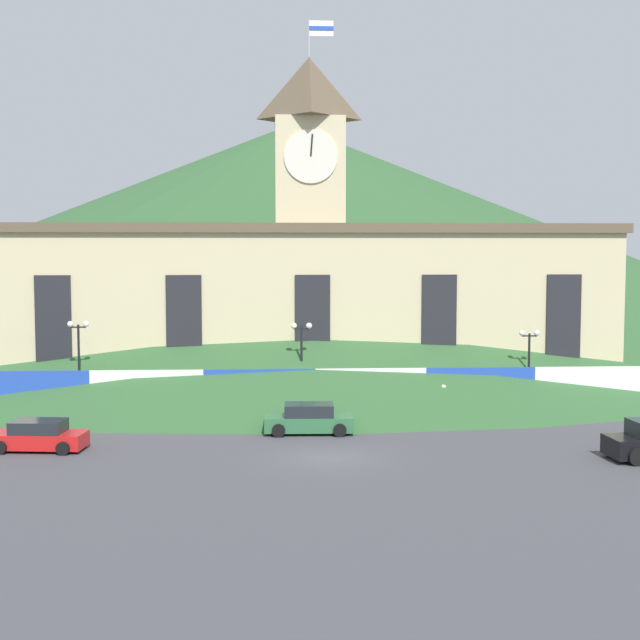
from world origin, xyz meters
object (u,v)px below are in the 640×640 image
at_px(street_lamp_far_right, 529,351).
at_px(street_lamp_right, 302,347).
at_px(street_lamp_center, 79,347).
at_px(car_red_sedan, 39,436).
at_px(car_green_wagon, 309,420).
at_px(pedestrian, 444,399).

bearing_deg(street_lamp_far_right, street_lamp_right, 180.00).
height_order(street_lamp_center, car_red_sedan, street_lamp_center).
bearing_deg(car_green_wagon, pedestrian, -148.92).
distance_m(street_lamp_center, pedestrian, 21.47).
distance_m(street_lamp_center, car_green_wagon, 15.19).
distance_m(street_lamp_far_right, pedestrian, 6.62).
relative_size(street_lamp_right, street_lamp_far_right, 1.11).
bearing_deg(car_green_wagon, street_lamp_center, -25.47).
bearing_deg(car_red_sedan, street_lamp_right, -135.79).
distance_m(street_lamp_far_right, car_green_wagon, 15.47).
bearing_deg(pedestrian, street_lamp_far_right, -173.05).
distance_m(car_red_sedan, car_green_wagon, 13.43).
relative_size(car_red_sedan, car_green_wagon, 0.98).
height_order(car_red_sedan, pedestrian, pedestrian).
height_order(car_green_wagon, pedestrian, pedestrian).
bearing_deg(pedestrian, street_lamp_right, -32.27).
bearing_deg(street_lamp_far_right, pedestrian, -157.19).
height_order(street_lamp_center, pedestrian, street_lamp_center).
distance_m(car_red_sedan, pedestrian, 22.34).
bearing_deg(street_lamp_right, pedestrian, -16.41).
height_order(street_lamp_far_right, pedestrian, street_lamp_far_right).
xyz_separation_m(street_lamp_right, car_green_wagon, (0.13, -6.83, -3.06)).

